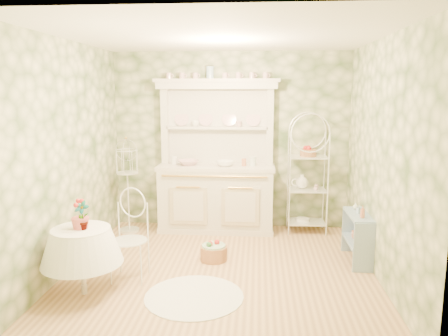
# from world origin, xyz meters

# --- Properties ---
(floor) EXTENTS (3.60, 3.60, 0.00)m
(floor) POSITION_xyz_m (0.00, 0.00, 0.00)
(floor) COLOR tan
(floor) RESTS_ON ground
(ceiling) EXTENTS (3.60, 3.60, 0.00)m
(ceiling) POSITION_xyz_m (0.00, 0.00, 2.70)
(ceiling) COLOR white
(ceiling) RESTS_ON floor
(wall_left) EXTENTS (3.60, 3.60, 0.00)m
(wall_left) POSITION_xyz_m (-1.80, 0.00, 1.35)
(wall_left) COLOR beige
(wall_left) RESTS_ON floor
(wall_right) EXTENTS (3.60, 3.60, 0.00)m
(wall_right) POSITION_xyz_m (1.80, 0.00, 1.35)
(wall_right) COLOR beige
(wall_right) RESTS_ON floor
(wall_back) EXTENTS (3.60, 3.60, 0.00)m
(wall_back) POSITION_xyz_m (0.00, 1.80, 1.35)
(wall_back) COLOR beige
(wall_back) RESTS_ON floor
(wall_front) EXTENTS (3.60, 3.60, 0.00)m
(wall_front) POSITION_xyz_m (0.00, -1.80, 1.35)
(wall_front) COLOR beige
(wall_front) RESTS_ON floor
(kitchen_dresser) EXTENTS (1.87, 0.61, 2.29)m
(kitchen_dresser) POSITION_xyz_m (-0.20, 1.52, 1.15)
(kitchen_dresser) COLOR silver
(kitchen_dresser) RESTS_ON floor
(bakers_rack) EXTENTS (0.58, 0.43, 1.84)m
(bakers_rack) POSITION_xyz_m (1.17, 1.56, 0.92)
(bakers_rack) COLOR white
(bakers_rack) RESTS_ON floor
(side_shelf) EXTENTS (0.28, 0.67, 0.57)m
(side_shelf) POSITION_xyz_m (1.68, 0.41, 0.28)
(side_shelf) COLOR #8BA5C0
(side_shelf) RESTS_ON floor
(round_table) EXTENTS (0.91, 0.91, 0.79)m
(round_table) POSITION_xyz_m (-1.38, -0.73, 0.39)
(round_table) COLOR white
(round_table) RESTS_ON floor
(cafe_chair) EXTENTS (0.49, 0.49, 0.84)m
(cafe_chair) POSITION_xyz_m (-1.00, -0.33, 0.42)
(cafe_chair) COLOR white
(cafe_chair) RESTS_ON floor
(birdcage_stand) EXTENTS (0.33, 0.33, 1.37)m
(birdcage_stand) POSITION_xyz_m (-1.51, 1.34, 0.69)
(birdcage_stand) COLOR white
(birdcage_stand) RESTS_ON floor
(floor_basket) EXTENTS (0.48, 0.48, 0.24)m
(floor_basket) POSITION_xyz_m (-0.11, 0.30, 0.12)
(floor_basket) COLOR #B0754B
(floor_basket) RESTS_ON floor
(lace_rug) EXTENTS (1.37, 1.37, 0.01)m
(lace_rug) POSITION_xyz_m (-0.22, -0.72, 0.00)
(lace_rug) COLOR white
(lace_rug) RESTS_ON floor
(bowl_floral) EXTENTS (0.41, 0.41, 0.08)m
(bowl_floral) POSITION_xyz_m (-0.62, 1.52, 1.02)
(bowl_floral) COLOR white
(bowl_floral) RESTS_ON kitchen_dresser
(bowl_white) EXTENTS (0.32, 0.32, 0.08)m
(bowl_white) POSITION_xyz_m (-0.06, 1.45, 1.02)
(bowl_white) COLOR white
(bowl_white) RESTS_ON kitchen_dresser
(cup_left) EXTENTS (0.12, 0.12, 0.09)m
(cup_left) POSITION_xyz_m (-0.53, 1.68, 1.61)
(cup_left) COLOR white
(cup_left) RESTS_ON kitchen_dresser
(cup_right) EXTENTS (0.11, 0.11, 0.09)m
(cup_right) POSITION_xyz_m (0.13, 1.68, 1.61)
(cup_right) COLOR white
(cup_right) RESTS_ON kitchen_dresser
(potted_geranium) EXTENTS (0.18, 0.14, 0.30)m
(potted_geranium) POSITION_xyz_m (-1.34, -0.77, 0.85)
(potted_geranium) COLOR #3F7238
(potted_geranium) RESTS_ON round_table
(bottle_amber) EXTENTS (0.07, 0.07, 0.15)m
(bottle_amber) POSITION_xyz_m (1.68, 0.23, 0.68)
(bottle_amber) COLOR #C47250
(bottle_amber) RESTS_ON side_shelf
(bottle_blue) EXTENTS (0.07, 0.07, 0.11)m
(bottle_blue) POSITION_xyz_m (1.68, 0.42, 0.65)
(bottle_blue) COLOR #9DBEDB
(bottle_blue) RESTS_ON side_shelf
(bottle_glass) EXTENTS (0.09, 0.09, 0.09)m
(bottle_glass) POSITION_xyz_m (1.68, 0.61, 0.65)
(bottle_glass) COLOR silver
(bottle_glass) RESTS_ON side_shelf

